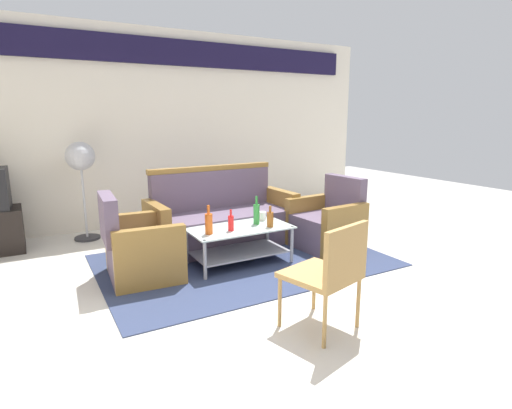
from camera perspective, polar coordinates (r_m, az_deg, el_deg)
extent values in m
plane|color=beige|center=(3.97, 4.90, -11.34)|extent=(14.00, 14.00, 0.00)
cube|color=silver|center=(6.40, -10.64, 10.37)|extent=(6.52, 0.12, 2.80)
cube|color=#191433|center=(6.38, -10.76, 20.00)|extent=(5.76, 0.08, 0.36)
cube|color=#2D3856|center=(4.63, -1.75, -7.74)|extent=(3.05, 2.06, 0.01)
cube|color=#5B4C60|center=(5.07, -4.46, -3.42)|extent=(1.62, 0.75, 0.42)
cube|color=#5B4C60|center=(5.25, -6.11, 2.13)|extent=(1.60, 0.19, 0.48)
cube|color=olive|center=(5.46, 3.42, -1.19)|extent=(0.14, 0.70, 0.62)
cube|color=olive|center=(4.74, -13.60, -3.59)|extent=(0.14, 0.70, 0.62)
cube|color=olive|center=(5.21, -6.18, 5.05)|extent=(1.64, 0.15, 0.06)
cube|color=#5B4C60|center=(4.26, -15.23, -7.02)|extent=(0.70, 0.64, 0.40)
cube|color=#5B4C60|center=(4.11, -19.80, -1.87)|extent=(0.16, 0.61, 0.45)
cube|color=olive|center=(4.55, -16.06, -4.67)|extent=(0.67, 0.14, 0.58)
cube|color=olive|center=(3.93, -14.40, -7.25)|extent=(0.67, 0.14, 0.58)
cube|color=#5B4C60|center=(5.06, 9.54, -3.69)|extent=(0.71, 0.65, 0.40)
cube|color=#5B4C60|center=(5.18, 12.21, 1.39)|extent=(0.17, 0.61, 0.45)
cube|color=olive|center=(4.81, 12.27, -3.53)|extent=(0.67, 0.15, 0.58)
cube|color=olive|center=(5.28, 7.13, -1.96)|extent=(0.67, 0.15, 0.58)
cube|color=silver|center=(4.43, -2.33, -3.24)|extent=(1.10, 0.60, 0.02)
cube|color=#9E9EA5|center=(4.51, -2.30, -6.58)|extent=(1.00, 0.52, 0.02)
cylinder|color=#9E9EA5|center=(4.53, -9.61, -5.63)|extent=(0.04, 0.04, 0.40)
cylinder|color=#9E9EA5|center=(4.94, 1.60, -3.93)|extent=(0.04, 0.04, 0.40)
cylinder|color=#9E9EA5|center=(4.06, -7.10, -7.63)|extent=(0.04, 0.04, 0.40)
cylinder|color=#9E9EA5|center=(4.52, 5.00, -5.51)|extent=(0.04, 0.04, 0.40)
cylinder|color=red|center=(4.28, -3.50, -2.62)|extent=(0.06, 0.06, 0.16)
cylinder|color=red|center=(4.25, -3.52, -1.15)|extent=(0.02, 0.02, 0.07)
cylinder|color=#2D8C38|center=(4.53, 0.07, -1.37)|extent=(0.07, 0.07, 0.22)
cylinder|color=#2D8C38|center=(4.49, 0.07, 0.57)|extent=(0.03, 0.03, 0.09)
cylinder|color=#D85919|center=(4.18, -6.57, -2.70)|extent=(0.08, 0.08, 0.21)
cylinder|color=#D85919|center=(4.14, -6.62, -0.71)|extent=(0.03, 0.03, 0.09)
cylinder|color=brown|center=(4.42, 1.98, -2.11)|extent=(0.07, 0.07, 0.16)
cylinder|color=brown|center=(4.39, 1.99, -0.64)|extent=(0.03, 0.03, 0.07)
cylinder|color=silver|center=(4.70, 0.91, -1.60)|extent=(0.08, 0.08, 0.10)
cylinder|color=#2D2D33|center=(5.85, -22.35, -4.29)|extent=(0.32, 0.32, 0.03)
cylinder|color=#B2B2B7|center=(5.73, -22.74, 0.41)|extent=(0.03, 0.03, 0.95)
sphere|color=#B2B2B7|center=(5.65, -23.23, 6.21)|extent=(0.36, 0.36, 0.36)
cube|color=#AD844C|center=(3.14, 8.86, -9.64)|extent=(0.59, 0.59, 0.04)
cube|color=#AD844C|center=(2.95, 12.42, -6.71)|extent=(0.47, 0.16, 0.40)
cylinder|color=#AD844C|center=(3.20, 3.32, -13.19)|extent=(0.03, 0.03, 0.42)
cylinder|color=#AD844C|center=(3.50, 8.08, -11.03)|extent=(0.03, 0.03, 0.42)
cylinder|color=#AD844C|center=(2.96, 9.52, -15.54)|extent=(0.03, 0.03, 0.42)
cylinder|color=#AD844C|center=(3.28, 14.01, -12.90)|extent=(0.03, 0.03, 0.42)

